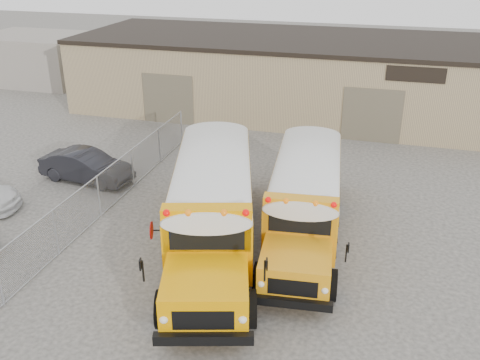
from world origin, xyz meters
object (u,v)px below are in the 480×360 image
(school_bus_left, at_px, (218,135))
(car_dark, at_px, (86,166))
(school_bus_right, at_px, (313,138))
(tarp_bundle, at_px, (199,297))

(school_bus_left, distance_m, car_dark, 6.29)
(school_bus_right, bearing_deg, tarp_bundle, -96.95)
(tarp_bundle, xyz_separation_m, car_dark, (-8.43, 8.02, -0.08))
(school_bus_right, bearing_deg, school_bus_left, -162.62)
(tarp_bundle, bearing_deg, car_dark, 136.43)
(school_bus_left, height_order, car_dark, school_bus_left)
(school_bus_right, xyz_separation_m, car_dark, (-9.90, -4.02, -0.96))
(car_dark, bearing_deg, school_bus_right, -61.31)
(school_bus_left, bearing_deg, tarp_bundle, -75.07)
(school_bus_right, distance_m, car_dark, 10.73)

